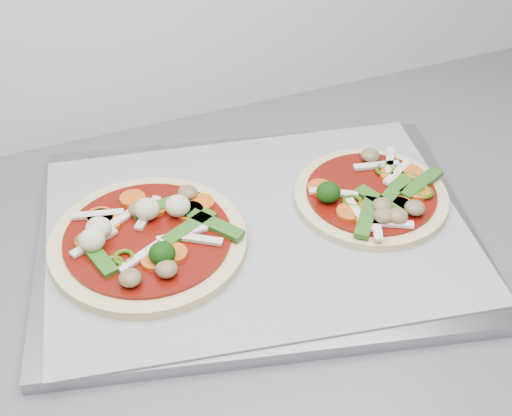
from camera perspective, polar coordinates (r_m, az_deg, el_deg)
name	(u,v)px	position (r m, az deg, el deg)	size (l,w,h in m)	color
countertop	(247,311)	(0.66, -0.75, -8.26)	(3.60, 0.60, 0.04)	#5E5D64
baking_tray	(257,233)	(0.69, 0.07, -2.02)	(0.41, 0.31, 0.01)	#949399
parchment	(257,227)	(0.69, 0.07, -1.54)	(0.40, 0.29, 0.00)	#939398
pizza_left	(147,238)	(0.67, -8.69, -2.38)	(0.19, 0.19, 0.03)	#DEC183
pizza_right	(373,196)	(0.72, 9.31, 0.97)	(0.16, 0.16, 0.03)	#DEC183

